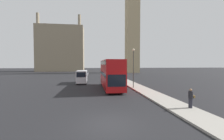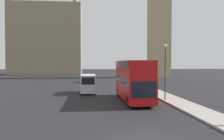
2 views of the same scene
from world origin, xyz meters
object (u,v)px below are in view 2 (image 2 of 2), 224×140
at_px(white_van, 88,83).
at_px(red_double_decker_bus, 133,78).
at_px(street_lamp, 165,63).
at_px(parked_sedan, 88,79).

bearing_deg(white_van, red_double_decker_bus, -55.83).
xyz_separation_m(red_double_decker_bus, white_van, (-4.85, 7.15, -1.10)).
relative_size(white_van, street_lamp, 0.85).
bearing_deg(parked_sedan, red_double_decker_bus, -79.58).
distance_m(red_double_decker_bus, street_lamp, 3.82).
bearing_deg(parked_sedan, white_van, -89.80).
height_order(white_van, street_lamp, street_lamp).
height_order(white_van, parked_sedan, white_van).
bearing_deg(street_lamp, parked_sedan, 107.02).
bearing_deg(red_double_decker_bus, parked_sedan, 100.42).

